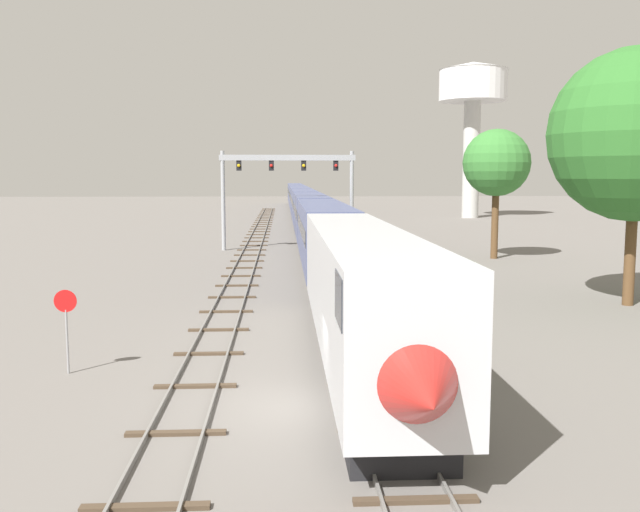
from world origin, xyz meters
name	(u,v)px	position (x,y,z in m)	size (l,w,h in m)	color
ground_plane	(308,407)	(0.00, 0.00, 0.00)	(400.00, 400.00, 0.00)	slate
track_main	(306,233)	(2.00, 60.00, 0.07)	(2.60, 200.00, 0.16)	slate
track_near	(251,252)	(-3.50, 40.00, 0.07)	(2.60, 160.00, 0.16)	slate
passenger_train	(304,207)	(2.00, 70.34, 2.61)	(3.04, 153.03, 4.80)	silver
signal_gantry	(288,178)	(-0.25, 42.39, 6.43)	(12.10, 0.49, 8.84)	#999BA0
water_tower	(473,94)	(28.88, 88.05, 19.22)	(10.65, 10.65, 24.08)	beige
stop_sign	(66,319)	(-8.00, 3.82, 1.87)	(0.76, 0.08, 2.88)	gray
trackside_tree_left	(636,135)	(17.13, 14.85, 8.69)	(8.77, 8.77, 13.10)	brown
trackside_tree_mid	(497,163)	(16.32, 34.98, 7.62)	(5.34, 5.34, 10.35)	brown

